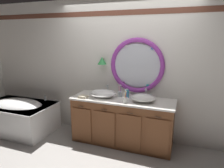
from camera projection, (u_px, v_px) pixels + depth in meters
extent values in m
plane|color=gray|center=(115.00, 148.00, 3.53)|extent=(14.00, 14.00, 0.00)
cube|color=silver|center=(126.00, 70.00, 3.77)|extent=(6.40, 0.08, 2.60)
cube|color=brown|center=(126.00, 12.00, 3.49)|extent=(6.27, 0.01, 0.09)
ellipsoid|color=silver|center=(137.00, 66.00, 3.62)|extent=(0.91, 0.02, 0.79)
torus|color=purple|center=(137.00, 66.00, 3.61)|extent=(1.00, 0.08, 1.00)
cube|color=yellow|center=(163.00, 66.00, 3.45)|extent=(0.05, 0.01, 0.05)
cube|color=#2866B7|center=(152.00, 48.00, 3.44)|extent=(0.05, 0.01, 0.05)
cube|color=silver|center=(126.00, 46.00, 3.59)|extent=(0.05, 0.01, 0.05)
cube|color=green|center=(113.00, 63.00, 3.75)|extent=(0.05, 0.01, 0.05)
cube|color=purple|center=(123.00, 83.00, 3.77)|extent=(0.05, 0.01, 0.05)
cube|color=teal|center=(148.00, 86.00, 3.62)|extent=(0.05, 0.01, 0.05)
cylinder|color=#4C3823|center=(103.00, 59.00, 3.79)|extent=(0.02, 0.09, 0.02)
cone|color=green|center=(102.00, 61.00, 3.75)|extent=(0.17, 0.17, 0.14)
cube|color=brown|center=(122.00, 121.00, 3.65)|extent=(1.79, 0.59, 0.81)
cube|color=silver|center=(123.00, 99.00, 3.55)|extent=(1.82, 0.63, 0.03)
cube|color=silver|center=(127.00, 99.00, 3.83)|extent=(1.79, 0.02, 0.11)
cube|color=brown|center=(82.00, 125.00, 3.61)|extent=(0.37, 0.02, 0.62)
cylinder|color=#422D1E|center=(81.00, 107.00, 3.52)|extent=(0.10, 0.01, 0.01)
cube|color=brown|center=(105.00, 129.00, 3.46)|extent=(0.37, 0.02, 0.62)
cylinder|color=#422D1E|center=(104.00, 110.00, 3.37)|extent=(0.10, 0.01, 0.01)
cube|color=brown|center=(130.00, 133.00, 3.31)|extent=(0.37, 0.02, 0.62)
cylinder|color=#422D1E|center=(130.00, 113.00, 3.21)|extent=(0.10, 0.01, 0.01)
cube|color=brown|center=(157.00, 138.00, 3.16)|extent=(0.37, 0.02, 0.62)
cylinder|color=#422D1E|center=(158.00, 117.00, 3.06)|extent=(0.10, 0.01, 0.01)
cube|color=white|center=(19.00, 117.00, 4.15)|extent=(1.43, 0.88, 0.57)
ellipsoid|color=white|center=(18.00, 106.00, 4.10)|extent=(1.17, 0.69, 0.28)
cube|color=white|center=(17.00, 104.00, 4.09)|extent=(1.46, 0.91, 0.02)
cylinder|color=silver|center=(45.00, 98.00, 4.29)|extent=(0.04, 0.04, 0.11)
cylinder|color=silver|center=(18.00, 106.00, 4.10)|extent=(0.04, 0.04, 0.01)
ellipsoid|color=white|center=(103.00, 93.00, 3.63)|extent=(0.46, 0.30, 0.13)
torus|color=white|center=(103.00, 93.00, 3.63)|extent=(0.48, 0.48, 0.02)
cylinder|color=silver|center=(103.00, 93.00, 3.63)|extent=(0.03, 0.03, 0.01)
ellipsoid|color=white|center=(143.00, 98.00, 3.38)|extent=(0.39, 0.33, 0.12)
torus|color=white|center=(143.00, 98.00, 3.38)|extent=(0.41, 0.41, 0.02)
cylinder|color=silver|center=(143.00, 98.00, 3.38)|extent=(0.03, 0.03, 0.01)
cylinder|color=silver|center=(108.00, 93.00, 3.88)|extent=(0.05, 0.05, 0.02)
cylinder|color=silver|center=(108.00, 89.00, 3.86)|extent=(0.02, 0.02, 0.14)
sphere|color=silver|center=(108.00, 85.00, 3.84)|extent=(0.03, 0.03, 0.03)
cylinder|color=silver|center=(107.00, 86.00, 3.80)|extent=(0.02, 0.09, 0.02)
cylinder|color=silver|center=(104.00, 91.00, 3.90)|extent=(0.04, 0.04, 0.06)
cylinder|color=silver|center=(112.00, 92.00, 3.84)|extent=(0.04, 0.04, 0.06)
cube|color=silver|center=(104.00, 90.00, 3.89)|extent=(0.05, 0.01, 0.01)
cube|color=silver|center=(112.00, 91.00, 3.84)|extent=(0.05, 0.01, 0.01)
cylinder|color=silver|center=(146.00, 97.00, 3.62)|extent=(0.05, 0.05, 0.02)
cylinder|color=silver|center=(146.00, 92.00, 3.61)|extent=(0.02, 0.02, 0.15)
sphere|color=silver|center=(146.00, 88.00, 3.59)|extent=(0.03, 0.03, 0.03)
cylinder|color=silver|center=(146.00, 89.00, 3.55)|extent=(0.02, 0.09, 0.02)
cylinder|color=silver|center=(142.00, 95.00, 3.65)|extent=(0.04, 0.04, 0.06)
cylinder|color=silver|center=(150.00, 96.00, 3.59)|extent=(0.04, 0.04, 0.06)
cube|color=silver|center=(142.00, 93.00, 3.64)|extent=(0.05, 0.01, 0.01)
cube|color=silver|center=(150.00, 94.00, 3.59)|extent=(0.05, 0.01, 0.01)
cylinder|color=silver|center=(120.00, 94.00, 3.67)|extent=(0.08, 0.08, 0.09)
torus|color=silver|center=(120.00, 92.00, 3.66)|extent=(0.08, 0.08, 0.01)
cylinder|color=purple|center=(121.00, 91.00, 3.65)|extent=(0.02, 0.02, 0.18)
cube|color=white|center=(121.00, 86.00, 3.63)|extent=(0.02, 0.02, 0.02)
cylinder|color=pink|center=(119.00, 91.00, 3.67)|extent=(0.02, 0.01, 0.18)
cube|color=white|center=(119.00, 85.00, 3.64)|extent=(0.02, 0.02, 0.02)
cylinder|color=white|center=(125.00, 100.00, 3.32)|extent=(0.08, 0.08, 0.09)
torus|color=white|center=(125.00, 98.00, 3.31)|extent=(0.09, 0.09, 0.01)
cylinder|color=purple|center=(126.00, 97.00, 3.30)|extent=(0.02, 0.04, 0.17)
cube|color=white|center=(126.00, 92.00, 3.28)|extent=(0.01, 0.02, 0.03)
cylinder|color=yellow|center=(125.00, 96.00, 3.31)|extent=(0.02, 0.02, 0.19)
cube|color=white|center=(125.00, 90.00, 3.29)|extent=(0.02, 0.02, 0.02)
cylinder|color=orange|center=(125.00, 98.00, 3.30)|extent=(0.03, 0.03, 0.15)
cube|color=white|center=(125.00, 93.00, 3.28)|extent=(0.02, 0.02, 0.03)
cylinder|color=#388EBC|center=(127.00, 94.00, 3.60)|extent=(0.07, 0.07, 0.14)
cylinder|color=silver|center=(127.00, 89.00, 3.58)|extent=(0.04, 0.04, 0.02)
cylinder|color=silver|center=(127.00, 89.00, 3.56)|extent=(0.01, 0.04, 0.01)
cube|color=beige|center=(83.00, 97.00, 3.60)|extent=(0.16, 0.14, 0.02)
cube|color=beige|center=(83.00, 96.00, 3.59)|extent=(0.15, 0.13, 0.02)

